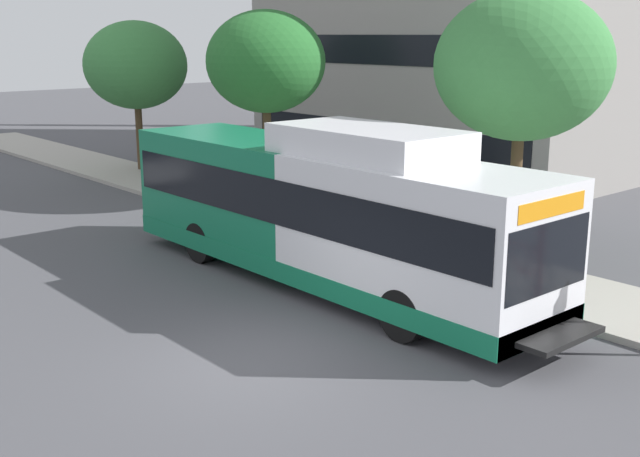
{
  "coord_description": "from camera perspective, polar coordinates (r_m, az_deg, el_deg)",
  "views": [
    {
      "loc": [
        -7.35,
        -10.13,
        5.49
      ],
      "look_at": [
        2.89,
        1.64,
        1.6
      ],
      "focal_mm": 43.99,
      "sensor_mm": 36.0,
      "label": 1
    }
  ],
  "objects": [
    {
      "name": "ground_plane",
      "position": [
        20.32,
        -18.24,
        -2.4
      ],
      "size": [
        120.0,
        120.0,
        0.0
      ],
      "primitive_type": "plane",
      "color": "#4C4C51"
    },
    {
      "name": "transit_bus",
      "position": [
        17.29,
        0.22,
        1.36
      ],
      "size": [
        2.58,
        12.25,
        3.65
      ],
      "color": "white",
      "rests_on": "ground"
    },
    {
      "name": "street_tree_far_block",
      "position": [
        32.36,
        -13.26,
        11.48
      ],
      "size": [
        4.05,
        4.05,
        5.86
      ],
      "color": "#4C3823",
      "rests_on": "sidewalk_curb"
    },
    {
      "name": "street_tree_mid_block",
      "position": [
        25.51,
        -3.96,
        11.99
      ],
      "size": [
        3.81,
        3.81,
        6.1
      ],
      "color": "#4C3823",
      "rests_on": "sidewalk_curb"
    },
    {
      "name": "sidewalk_curb",
      "position": [
        22.26,
        0.62,
        -0.09
      ],
      "size": [
        3.0,
        56.0,
        0.14
      ],
      "primitive_type": "cube",
      "color": "#A8A399",
      "rests_on": "ground"
    },
    {
      "name": "street_tree_near_stop",
      "position": [
        18.9,
        14.51,
        11.38
      ],
      "size": [
        4.06,
        4.06,
        6.36
      ],
      "color": "#4C3823",
      "rests_on": "sidewalk_curb"
    }
  ]
}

